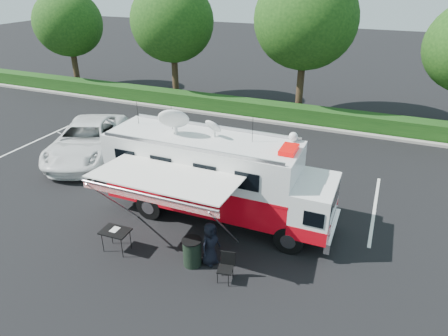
# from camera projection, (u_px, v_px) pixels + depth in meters

# --- Properties ---
(ground_plane) EXTENTS (120.00, 120.00, 0.00)m
(ground_plane) POSITION_uv_depth(u_px,v_px,m) (219.00, 217.00, 15.39)
(ground_plane) COLOR black
(ground_plane) RESTS_ON ground
(back_border) EXTENTS (60.00, 6.14, 8.87)m
(back_border) POSITION_uv_depth(u_px,v_px,m) (323.00, 38.00, 23.43)
(back_border) COLOR #9E998E
(back_border) RESTS_ON ground_plane
(stall_lines) EXTENTS (24.12, 5.50, 0.01)m
(stall_lines) POSITION_uv_depth(u_px,v_px,m) (235.00, 181.00, 18.04)
(stall_lines) COLOR silver
(stall_lines) RESTS_ON ground_plane
(command_truck) EXTENTS (8.54, 2.35, 4.10)m
(command_truck) POSITION_uv_depth(u_px,v_px,m) (217.00, 177.00, 14.63)
(command_truck) COLOR black
(command_truck) RESTS_ON ground_plane
(awning) EXTENTS (4.66, 2.42, 2.82)m
(awning) POSITION_uv_depth(u_px,v_px,m) (163.00, 181.00, 12.48)
(awning) COLOR white
(awning) RESTS_ON ground_plane
(white_suv) EXTENTS (5.15, 7.07, 1.79)m
(white_suv) POSITION_uv_depth(u_px,v_px,m) (90.00, 156.00, 20.45)
(white_suv) COLOR white
(white_suv) RESTS_ON ground_plane
(person) EXTENTS (0.70, 0.85, 1.51)m
(person) POSITION_uv_depth(u_px,v_px,m) (211.00, 262.00, 13.01)
(person) COLOR black
(person) RESTS_ON ground_plane
(folding_table) EXTENTS (0.97, 0.70, 0.81)m
(folding_table) POSITION_uv_depth(u_px,v_px,m) (115.00, 232.00, 13.25)
(folding_table) COLOR black
(folding_table) RESTS_ON ground_plane
(folding_chair) EXTENTS (0.53, 0.55, 0.95)m
(folding_chair) POSITION_uv_depth(u_px,v_px,m) (227.00, 264.00, 12.09)
(folding_chair) COLOR black
(folding_chair) RESTS_ON ground_plane
(trash_bin) EXTENTS (0.64, 0.64, 0.95)m
(trash_bin) POSITION_uv_depth(u_px,v_px,m) (192.00, 252.00, 12.74)
(trash_bin) COLOR black
(trash_bin) RESTS_ON ground_plane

